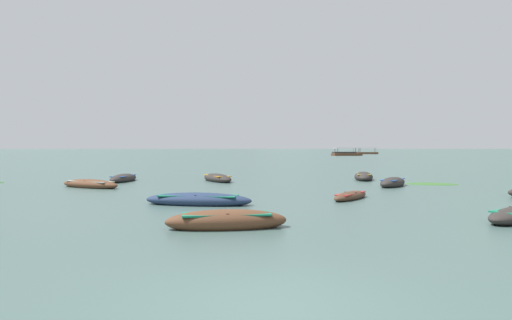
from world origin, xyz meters
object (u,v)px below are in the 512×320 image
ferry_0 (345,152)px  ferry_2 (347,154)px  rowboat_0 (217,178)px  rowboat_8 (393,183)px  rowboat_3 (123,178)px  rowboat_6 (90,184)px  rowboat_4 (198,200)px  rowboat_5 (364,177)px  rowboat_12 (351,196)px  ferry_1 (367,153)px  rowboat_11 (227,221)px

ferry_0 → ferry_2: 51.15m
rowboat_0 → ferry_0: ferry_0 is taller
rowboat_8 → ferry_2: bearing=77.7°
rowboat_3 → rowboat_6: size_ratio=0.94×
rowboat_3 → ferry_0: size_ratio=0.40×
rowboat_4 → ferry_0: 172.00m
rowboat_3 → rowboat_5: (17.43, 0.99, 0.02)m
rowboat_12 → ferry_1: size_ratio=0.41×
rowboat_5 → ferry_2: 104.15m
rowboat_3 → ferry_2: ferry_2 is taller
rowboat_3 → rowboat_11: bearing=-68.0°
rowboat_8 → rowboat_12: 8.10m
rowboat_8 → ferry_0: (35.12, 157.04, 0.23)m
rowboat_5 → ferry_0: size_ratio=0.43×
rowboat_4 → rowboat_3: bearing=115.4°
rowboat_4 → ferry_2: 120.93m
ferry_0 → rowboat_3: bearing=-109.1°
ferry_0 → rowboat_0: bearing=-106.8°
rowboat_11 → rowboat_0: bearing=93.2°
rowboat_0 → ferry_0: 159.13m
rowboat_6 → rowboat_11: rowboat_11 is taller
rowboat_6 → ferry_1: ferry_1 is taller
rowboat_4 → rowboat_5: 18.16m
rowboat_3 → ferry_2: size_ratio=0.45×
rowboat_11 → ferry_1: bearing=72.3°
rowboat_6 → ferry_2: size_ratio=0.47×
rowboat_6 → rowboat_12: 15.55m
rowboat_0 → rowboat_12: 13.32m
rowboat_12 → rowboat_8: bearing=57.4°
rowboat_0 → ferry_2: ferry_2 is taller
rowboat_3 → rowboat_5: rowboat_5 is taller
rowboat_3 → rowboat_8: 18.25m
rowboat_4 → ferry_2: bearing=73.3°
ferry_0 → ferry_1: (4.78, -15.07, 0.00)m
rowboat_11 → ferry_1: (49.83, 156.16, 0.23)m
rowboat_3 → rowboat_6: rowboat_3 is taller
rowboat_8 → rowboat_12: size_ratio=1.16×
rowboat_0 → rowboat_12: (6.63, -11.56, -0.07)m
rowboat_5 → rowboat_11: bearing=-116.0°
rowboat_11 → ferry_1: size_ratio=0.48×
rowboat_4 → rowboat_11: rowboat_11 is taller
ferry_1 → ferry_2: (-16.43, -34.73, -0.00)m
rowboat_5 → rowboat_12: (-4.19, -12.63, -0.09)m
rowboat_5 → rowboat_11: rowboat_5 is taller
rowboat_5 → rowboat_8: (0.17, -5.81, -0.01)m
rowboat_8 → rowboat_11: 17.32m
rowboat_6 → ferry_1: bearing=67.7°
ferry_0 → ferry_1: 15.81m
ferry_2 → rowboat_11: bearing=-105.4°
rowboat_5 → rowboat_6: rowboat_5 is taller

